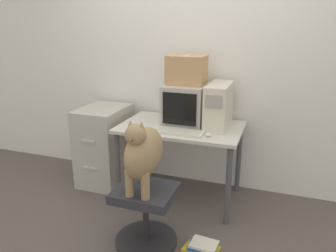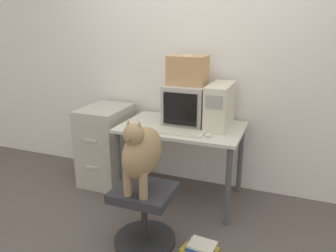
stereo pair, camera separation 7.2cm
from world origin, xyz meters
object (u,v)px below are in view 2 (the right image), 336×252
Objects in this scene: dog at (142,152)px; filing_cabinet at (106,145)px; book_stack_floor at (201,247)px; pc_tower at (220,106)px; office_chair at (144,213)px; keyboard at (178,132)px; cardboard_box at (188,70)px; crt_monitor at (187,104)px.

dog is 0.69× the size of filing_cabinet.
filing_cabinet reaches higher than book_stack_floor.
office_chair is at bearing -112.45° from pc_tower.
pc_tower is at bearing 95.39° from book_stack_floor.
office_chair is 0.85× the size of dog.
keyboard is at bearing 82.72° from dog.
dog reaches higher than office_chair.
filing_cabinet is (-0.85, 0.85, 0.16)m from office_chair.
pc_tower is 1.01× the size of office_chair.
filing_cabinet is 2.41× the size of cardboard_box.
office_chair is at bearing 90.00° from dog.
cardboard_box is (-0.32, 0.01, 0.31)m from pc_tower.
dog is 1.66× the size of cardboard_box.
crt_monitor is 1.51× the size of book_stack_floor.
crt_monitor is at bearing 94.35° from keyboard.
pc_tower is 0.99m from dog.
filing_cabinet is at bearing -176.93° from cardboard_box.
pc_tower reaches higher than dog.
filing_cabinet is (-0.85, 0.87, -0.37)m from dog.
book_stack_floor is at bearing -31.43° from filing_cabinet.
office_chair is 0.51m from book_stack_floor.
crt_monitor is 0.75× the size of dog.
keyboard reaches higher than office_chair.
keyboard is 1.30× the size of cardboard_box.
keyboard is 0.78× the size of dog.
book_stack_floor is (0.40, -0.83, -0.91)m from crt_monitor.
keyboard is 0.59m from dog.
dog is at bearing -93.10° from cardboard_box.
pc_tower is 1.18m from office_chair.
office_chair is at bearing -172.39° from book_stack_floor.
book_stack_floor is (0.44, 0.06, -0.23)m from office_chair.
filing_cabinet reaches higher than keyboard.
cardboard_box reaches higher than crt_monitor.
office_chair is (-0.05, -0.89, -0.68)m from crt_monitor.
pc_tower is at bearing 1.80° from filing_cabinet.
pc_tower reaches higher than office_chair.
book_stack_floor is at bearing -64.65° from crt_monitor.
filing_cabinet is (-0.90, -0.04, -0.52)m from crt_monitor.
keyboard reaches higher than book_stack_floor.
filing_cabinet is at bearing -177.18° from crt_monitor.
keyboard is at bearing -85.70° from cardboard_box.
dog is 1.03m from cardboard_box.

